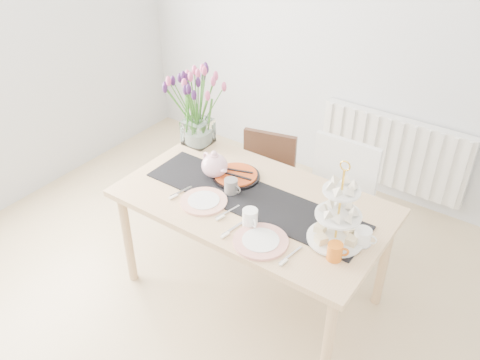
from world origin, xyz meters
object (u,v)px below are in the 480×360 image
Objects in this scene: chair_brown at (264,180)px; cream_jug at (363,237)px; radiator at (392,152)px; mug_grey at (231,186)px; mug_orange at (335,252)px; mug_white at (250,218)px; plate_right at (261,241)px; dining_table at (253,210)px; plate_left at (204,201)px; tulip_vase at (196,96)px; teapot at (215,166)px; tart_tin at (236,176)px; cake_stand at (337,222)px; chair_white at (335,198)px.

chair_brown is 8.67× the size of cream_jug.
mug_grey is at bearing -107.17° from radiator.
mug_orange is at bearing -53.74° from chair_brown.
plate_right is (0.13, -0.09, -0.04)m from mug_white.
dining_table is 0.69m from chair_brown.
cream_jug is 0.20m from mug_orange.
mug_orange is 0.85m from plate_left.
tulip_vase is 2.44× the size of teapot.
tart_tin is 0.62m from plate_right.
mug_white is at bearing -31.23° from mug_grey.
teapot is at bearing 113.64° from plate_left.
plate_right is (0.47, -0.11, 0.00)m from plate_left.
tulip_vase is 0.72m from mug_grey.
cake_stand is 4.36× the size of mug_white.
dining_table is 0.39m from plate_right.
chair_white is 1.41× the size of tulip_vase.
teapot is 2.75× the size of mug_grey.
dining_table is at bearing 174.62° from cake_stand.
teapot is at bearing -37.72° from tulip_vase.
plate_right is at bearing -142.55° from cake_stand.
mug_white is 0.16m from plate_right.
tart_tin is 3.11× the size of mug_grey.
chair_brown is 0.86× the size of chair_white.
mug_grey is (-0.15, -0.02, 0.13)m from dining_table.
tart_tin is at bearing 48.38° from teapot.
mug_grey is at bearing 65.51° from plate_left.
radiator is 0.95m from chair_white.
chair_white reaches higher than plate_left.
teapot is at bearing 135.87° from mug_orange.
cake_stand reaches higher than cream_jug.
chair_white is at bearing 56.95° from plate_left.
chair_brown is 2.84× the size of plate_left.
plate_left is (0.11, -0.25, -0.08)m from teapot.
teapot is at bearing -114.53° from radiator.
mug_white is (-0.16, -0.78, 0.26)m from chair_white.
mug_grey is at bearing -179.72° from cream_jug.
tulip_vase reaches higher than cake_stand.
plate_right is (0.53, -0.88, 0.30)m from chair_brown.
mug_orange is at bearing -8.11° from mug_grey.
mug_grey reaches higher than plate_right.
tulip_vase is at bearing 164.92° from cream_jug.
cream_jug is at bearing 40.79° from mug_orange.
plate_left is (-0.08, -0.17, -0.04)m from mug_grey.
cream_jug reaches higher than chair_brown.
plate_right is at bearing -3.03° from mug_white.
mug_white is 1.08× the size of mug_orange.
plate_right is (0.46, -0.42, -0.01)m from tart_tin.
mug_white reaches higher than mug_grey.
mug_grey is 0.79m from mug_orange.
cake_stand reaches higher than plate_right.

